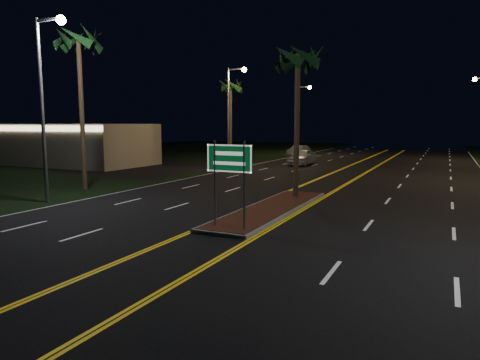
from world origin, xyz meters
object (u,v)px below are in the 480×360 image
Objects in this scene: highway_sign at (229,167)px; streetlight_left_near at (46,89)px; palm_left_near at (78,42)px; commercial_building at (75,144)px; car_near at (302,155)px; car_far at (298,150)px; streetlight_left_mid at (232,105)px; streetlight_left_far at (300,112)px; palm_left_far at (231,86)px; palm_median at (298,58)px; median_island at (271,209)px.

streetlight_left_near is (-10.61, 1.20, 3.25)m from highway_sign.
palm_left_near is (-12.50, 5.20, 6.28)m from highway_sign.
commercial_building is 2.73× the size of car_near.
palm_left_near reaches higher than car_far.
highway_sign reaches higher than car_far.
commercial_building is 26.00m from car_far.
streetlight_left_mid is 16.39m from palm_left_near.
streetlight_left_near is 1.00× the size of streetlight_left_far.
highway_sign is 0.33× the size of palm_left_near.
palm_left_far is at bearing -165.93° from car_near.
streetlight_left_far is 36.18m from palm_left_near.
commercial_building reaches higher than highway_sign.
palm_median is 1.73× the size of car_far.
palm_left_near is at bearing 175.43° from median_island.
palm_left_near reaches higher than highway_sign.
palm_left_far reaches higher than commercial_building.
median_island is at bearing -74.00° from streetlight_left_far.
palm_left_far is (-12.80, 25.20, 5.34)m from highway_sign.
palm_median is (0.00, 3.50, 7.19)m from median_island.
streetlight_left_mid is at bearing 14.61° from commercial_building.
streetlight_left_near is at bearing -90.00° from streetlight_left_far.
car_far is (-9.50, 37.26, -1.60)m from highway_sign.
palm_median is 0.85× the size of palm_left_near.
palm_median is at bearing -53.82° from palm_left_far.
car_far is at bearing 106.04° from median_island.
commercial_building is 22.49m from streetlight_left_near.
median_island is 8.00m from palm_median.
streetlight_left_near is 12.55m from palm_median.
streetlight_left_mid is at bearing 128.17° from palm_median.
streetlight_left_mid is at bearing -90.00° from streetlight_left_far.
streetlight_left_near reaches higher than median_island.
car_near is (4.94, -14.46, -4.74)m from streetlight_left_far.
highway_sign is at bearing -75.56° from streetlight_left_far.
median_island is 1.14× the size of streetlight_left_near.
streetlight_left_far is (0.00, 40.00, 0.00)m from streetlight_left_near.
palm_median is at bearing -72.42° from streetlight_left_far.
palm_left_near is 2.04× the size of car_far.
highway_sign is at bearing -90.00° from palm_median.
car_far is (1.11, -3.95, -4.86)m from streetlight_left_far.
streetlight_left_mid is 1.08× the size of palm_median.
car_near is at bearing 25.16° from commercial_building.
median_island is at bearing 90.00° from highway_sign.
median_island is 38.89m from streetlight_left_far.
palm_left_far is at bearing 118.67° from streetlight_left_mid.
palm_median reaches higher than median_island.
highway_sign is at bearing -68.67° from car_far.
palm_left_near is (-12.50, -2.50, 1.40)m from palm_median.
streetlight_left_near and streetlight_left_mid have the same top height.
palm_median is at bearing -65.15° from car_far.
palm_left_near reaches higher than streetlight_left_near.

